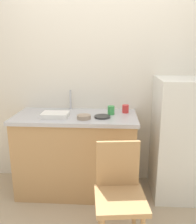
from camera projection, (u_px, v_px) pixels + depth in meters
back_wall at (102, 82)px, 2.85m from camera, size 4.80×0.10×2.46m
cabinet_base at (77, 155)px, 2.74m from camera, size 1.30×0.60×0.88m
countertop at (76, 117)px, 2.62m from camera, size 1.34×0.64×0.04m
faucet at (71, 100)px, 2.83m from camera, size 0.02×0.02×0.23m
refrigerator at (181, 139)px, 2.62m from camera, size 0.58×0.58×1.33m
chair at (119, 192)px, 1.92m from camera, size 0.44×0.44×0.89m
dish_tray at (55, 115)px, 2.52m from camera, size 0.28×0.20×0.05m
terracotta_bowl at (84, 117)px, 2.46m from camera, size 0.14×0.14×0.04m
hotplate at (102, 117)px, 2.51m from camera, size 0.17×0.17×0.02m
cup_red at (125, 109)px, 2.69m from camera, size 0.07×0.07×0.09m
cup_green at (111, 110)px, 2.62m from camera, size 0.08×0.08×0.09m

